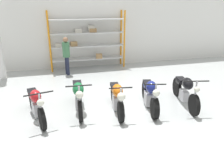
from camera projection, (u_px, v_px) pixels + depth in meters
name	position (u px, v px, depth m)	size (l,w,h in m)	color
ground_plane	(115.00, 110.00, 6.69)	(30.00, 30.00, 0.00)	#B2B7B7
back_wall	(86.00, 31.00, 10.92)	(30.00, 0.08, 3.60)	white
shelving_rack	(87.00, 40.00, 10.73)	(3.71, 0.63, 2.80)	orange
motorcycle_red	(36.00, 103.00, 6.08)	(0.80, 2.01, 0.99)	black
motorcycle_green	(78.00, 95.00, 6.48)	(0.69, 1.99, 1.04)	black
motorcycle_orange	(117.00, 97.00, 6.49)	(0.63, 1.98, 0.99)	black
motorcycle_blue	(150.00, 94.00, 6.72)	(0.74, 2.01, 1.02)	black
motorcycle_black	(185.00, 90.00, 6.90)	(0.80, 2.11, 1.04)	black
person_browsing	(66.00, 53.00, 9.75)	(0.39, 0.39, 1.71)	#1E2338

